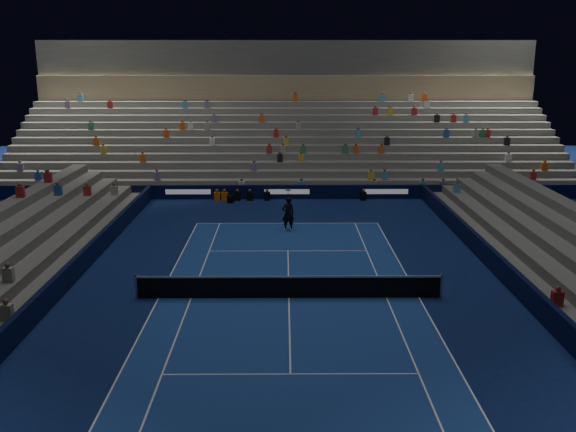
# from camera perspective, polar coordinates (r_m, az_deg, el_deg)

# --- Properties ---
(ground) EXTENTS (90.00, 90.00, 0.00)m
(ground) POSITION_cam_1_polar(r_m,az_deg,el_deg) (26.07, 0.08, -7.61)
(ground) COLOR #0C1948
(ground) RESTS_ON ground
(court_surface) EXTENTS (10.97, 23.77, 0.01)m
(court_surface) POSITION_cam_1_polar(r_m,az_deg,el_deg) (26.06, 0.08, -7.60)
(court_surface) COLOR navy
(court_surface) RESTS_ON ground
(sponsor_barrier_far) EXTENTS (44.00, 0.25, 1.00)m
(sponsor_barrier_far) POSITION_cam_1_polar(r_m,az_deg,el_deg) (43.64, -0.10, 2.25)
(sponsor_barrier_far) COLOR black
(sponsor_barrier_far) RESTS_ON ground
(sponsor_barrier_east) EXTENTS (0.25, 37.00, 1.00)m
(sponsor_barrier_east) POSITION_cam_1_polar(r_m,az_deg,el_deg) (27.70, 20.70, -6.12)
(sponsor_barrier_east) COLOR black
(sponsor_barrier_east) RESTS_ON ground
(sponsor_barrier_west) EXTENTS (0.25, 37.00, 1.00)m
(sponsor_barrier_west) POSITION_cam_1_polar(r_m,az_deg,el_deg) (27.57, -20.64, -6.22)
(sponsor_barrier_west) COLOR black
(sponsor_barrier_west) RESTS_ON ground
(grandstand_main) EXTENTS (44.00, 15.20, 11.20)m
(grandstand_main) POSITION_cam_1_polar(r_m,az_deg,el_deg) (52.43, -0.15, 7.53)
(grandstand_main) COLOR slate
(grandstand_main) RESTS_ON ground
(tennis_net) EXTENTS (12.90, 0.10, 1.10)m
(tennis_net) POSITION_cam_1_polar(r_m,az_deg,el_deg) (25.88, 0.08, -6.58)
(tennis_net) COLOR #B2B2B7
(tennis_net) RESTS_ON ground
(tennis_player) EXTENTS (0.85, 0.68, 2.03)m
(tennis_player) POSITION_cam_1_polar(r_m,az_deg,el_deg) (35.56, 0.01, 0.23)
(tennis_player) COLOR black
(tennis_player) RESTS_ON ground
(broadcast_camera) EXTENTS (0.48, 0.87, 0.51)m
(broadcast_camera) POSITION_cam_1_polar(r_m,az_deg,el_deg) (42.74, -5.34, 1.60)
(broadcast_camera) COLOR black
(broadcast_camera) RESTS_ON ground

